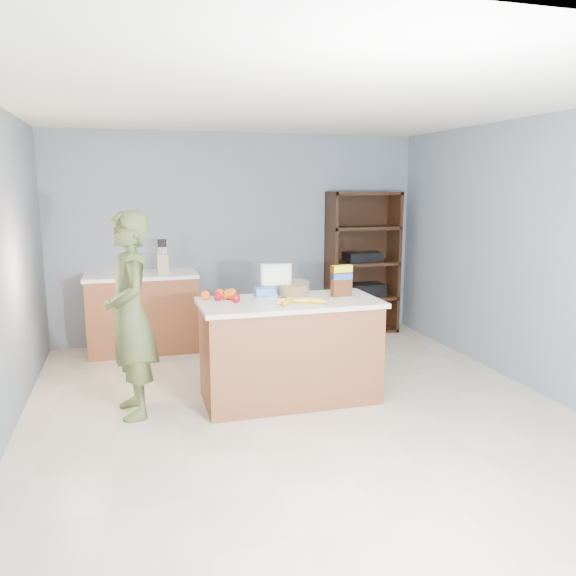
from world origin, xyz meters
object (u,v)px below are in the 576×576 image
object	(u,v)px
counter_peninsula	(290,354)
person	(130,315)
cereal_box	(342,278)
shelving_unit	(361,265)
tv	(276,277)

from	to	relation	value
counter_peninsula	person	distance (m)	1.40
person	counter_peninsula	bearing A→B (deg)	77.59
counter_peninsula	person	xyz separation A→B (m)	(-1.33, 0.04, 0.43)
person	cereal_box	bearing A→B (deg)	79.70
shelving_unit	person	distance (m)	3.51
shelving_unit	person	bearing A→B (deg)	-145.21
counter_peninsula	shelving_unit	xyz separation A→B (m)	(1.55, 2.05, 0.45)
tv	person	bearing A→B (deg)	-168.27
counter_peninsula	tv	world-z (taller)	tv
counter_peninsula	cereal_box	size ratio (longest dim) A/B	5.57
counter_peninsula	shelving_unit	world-z (taller)	shelving_unit
tv	shelving_unit	bearing A→B (deg)	47.54
counter_peninsula	cereal_box	bearing A→B (deg)	5.80
shelving_unit	cereal_box	size ratio (longest dim) A/B	6.43
shelving_unit	cereal_box	distance (m)	2.27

